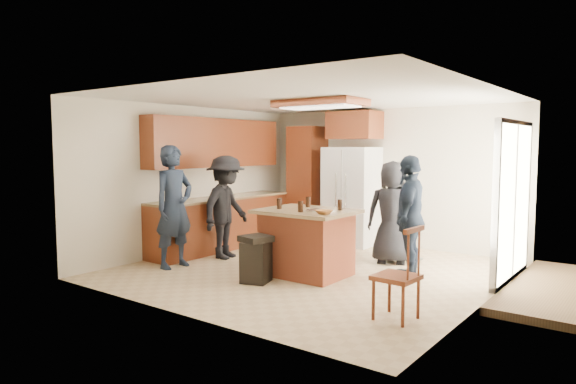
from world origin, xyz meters
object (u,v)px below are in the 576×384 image
Objects in this scene: person_behind_left at (400,211)px; person_behind_right at (392,212)px; spindle_chair at (398,277)px; trash_bin at (256,259)px; person_front_left at (174,207)px; person_side_right at (410,218)px; person_counter at (226,207)px; kitchen_island at (306,242)px; refrigerator at (352,196)px.

person_behind_left is 0.99× the size of person_behind_right.
person_behind_left reaches higher than spindle_chair.
spindle_chair is at bearing 96.66° from person_behind_right.
trash_bin is at bearing 173.27° from spindle_chair.
person_behind_right is at bearing 116.73° from spindle_chair.
person_front_left is 3.43m from person_side_right.
person_front_left is 2.91× the size of trash_bin.
kitchen_island is (1.68, -0.13, -0.36)m from person_counter.
trash_bin is at bearing -86.05° from person_front_left.
person_front_left is at bearing 158.95° from person_counter.
person_counter is 2.65× the size of trash_bin.
person_counter is (-2.32, -1.56, 0.05)m from person_behind_left.
person_front_left is 2.07m from kitchen_island.
kitchen_island is at bearing 45.07° from person_behind_right.
spindle_chair is (0.57, -1.60, -0.40)m from person_side_right.
refrigerator is (-1.29, 0.70, 0.11)m from person_behind_left.
spindle_chair reaches higher than kitchen_island.
person_behind_left is 0.30m from person_behind_right.
person_behind_left reaches higher than trash_bin.
spindle_chair is at bearing 6.68° from person_side_right.
person_behind_left is 1.47m from refrigerator.
refrigerator is 2.86× the size of trash_bin.
person_behind_right is 1.60× the size of spindle_chair.
person_front_left is 1.43× the size of kitchen_island.
person_side_right is 1.02× the size of person_counter.
refrigerator is 4.21m from spindle_chair.
person_behind_right is at bearing 65.54° from trash_bin.
refrigerator reaches higher than trash_bin.
person_side_right is at bearing -64.30° from person_front_left.
person_behind_right is at bearing -154.26° from person_side_right.
refrigerator is at bearing 96.02° from trash_bin.
spindle_chair is at bearing -91.47° from person_front_left.
person_behind_left is at bearing -110.00° from person_behind_right.
person_counter is (0.18, 0.93, -0.08)m from person_front_left.
person_behind_right is 0.94× the size of person_side_right.
spindle_chair is (2.49, -3.37, -0.45)m from refrigerator.
kitchen_island is 1.29× the size of spindle_chair.
person_front_left is at bearing 177.12° from spindle_chair.
trash_bin is (-0.32, -0.72, -0.16)m from kitchen_island.
trash_bin is (1.54, 0.07, -0.60)m from person_front_left.
person_behind_left is 2.79m from person_counter.
person_behind_right is (0.00, -0.30, 0.01)m from person_behind_left.
person_side_right is 1.71× the size of spindle_chair.
person_behind_left is at bearing -43.82° from person_front_left.
person_front_left reaches higher than person_counter.
person_counter is at bearing 8.40° from person_behind_right.
refrigerator is at bearing -57.85° from person_behind_right.
person_side_right is at bearing 26.00° from kitchen_island.
spindle_chair is at bearing -117.46° from person_counter.
trash_bin is (-0.96, -2.12, -0.48)m from person_behind_right.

